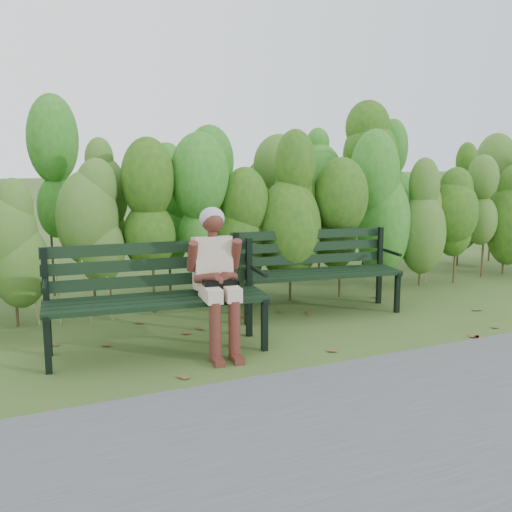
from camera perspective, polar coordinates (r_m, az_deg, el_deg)
name	(u,v)px	position (r m, az deg, el deg)	size (l,w,h in m)	color
ground	(271,336)	(5.95, 1.42, -7.66)	(80.00, 80.00, 0.00)	#374B1E
footpath	(418,428)	(4.23, 15.21, -15.50)	(60.00, 2.50, 0.01)	#474749
hedge_band	(205,196)	(7.41, -4.92, 5.69)	(11.04, 1.67, 2.42)	#47381E
leaf_litter	(274,339)	(5.86, 1.74, -7.92)	(6.01, 2.21, 0.01)	brown
bench_left	(155,288)	(5.50, -9.60, -3.06)	(2.02, 0.86, 0.98)	black
bench_right	(315,264)	(6.79, 5.60, -0.80)	(1.91, 0.87, 0.92)	black
seated_woman	(216,270)	(5.37, -3.83, -1.33)	(0.51, 0.74, 1.31)	#BDB390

